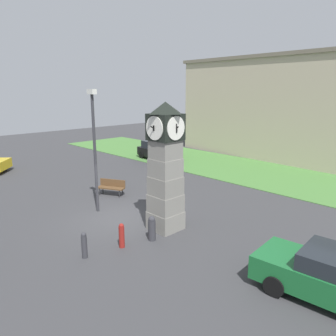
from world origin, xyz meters
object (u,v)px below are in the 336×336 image
bench (111,186)px  bollard_near_tower (152,228)px  clock_tower (165,168)px  bollard_mid_row (122,235)px  car_far_lot (157,150)px  bollard_far_row (84,245)px  street_lamp_near_road (94,143)px

bench → bollard_near_tower: bearing=-20.1°
clock_tower → bollard_mid_row: (0.08, -2.44, -2.26)m
bollard_near_tower → car_far_lot: (-11.54, 10.82, 0.28)m
clock_tower → car_far_lot: bearing=139.1°
car_far_lot → bench: size_ratio=2.47×
car_far_lot → bollard_mid_row: bearing=-47.2°
bollard_near_tower → bollard_far_row: bollard_near_tower is taller
clock_tower → bollard_mid_row: size_ratio=5.59×
clock_tower → bollard_far_row: (-0.20, -3.91, -2.26)m
clock_tower → bench: (-5.64, 1.04, -2.24)m
bollard_mid_row → bollard_far_row: 1.49m
clock_tower → street_lamp_near_road: bearing=-166.1°
bollard_mid_row → bench: 6.70m
street_lamp_near_road → bollard_far_row: bearing=-38.1°
bench → street_lamp_near_road: street_lamp_near_road is taller
bench → street_lamp_near_road: size_ratio=0.28×
clock_tower → bench: 6.16m
bollard_far_row → street_lamp_near_road: street_lamp_near_road is taller
bollard_near_tower → bollard_far_row: 2.80m
bollard_near_tower → bench: size_ratio=0.62×
bollard_near_tower → car_far_lot: size_ratio=0.25×
clock_tower → bollard_near_tower: size_ratio=5.33×
bench → street_lamp_near_road: (1.69, -2.01, 2.98)m
clock_tower → bench: bearing=169.5°
car_far_lot → street_lamp_near_road: 13.08m
car_far_lot → bollard_far_row: bearing=-51.2°
bollard_far_row → car_far_lot: (-10.91, 13.55, 0.30)m
bollard_near_tower → bollard_far_row: size_ratio=1.04×
clock_tower → bollard_far_row: size_ratio=5.53×
car_far_lot → bench: bearing=-57.5°
bollard_near_tower → street_lamp_near_road: 5.30m
clock_tower → bench: clock_tower is taller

